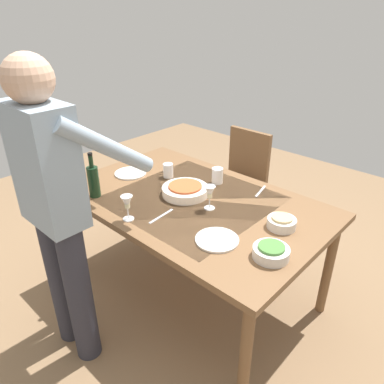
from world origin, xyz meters
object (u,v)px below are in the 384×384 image
Objects in this scene: person_server at (57,205)px; serving_bowl_pasta at (185,190)px; wine_glass_right at (210,193)px; side_bowl_salad at (271,252)px; wine_glass_left at (127,203)px; chair_near at (241,176)px; dinner_plate_near at (217,240)px; dining_table at (192,208)px; side_bowl_bread at (282,222)px; wine_bottle at (94,180)px; dinner_plate_far at (131,173)px; water_cup_near_right at (168,170)px; water_cup_near_left at (217,176)px.

serving_bowl_pasta is (-0.12, -0.80, -0.17)m from person_server.
wine_glass_right is 0.84× the size of side_bowl_salad.
wine_glass_left is at bearing 57.70° from wine_glass_right.
person_server is (-0.07, 1.69, 0.43)m from chair_near.
dinner_plate_near is at bearing 13.91° from side_bowl_salad.
dining_table is at bearing -103.05° from wine_glass_left.
person_server is 1.19m from side_bowl_bread.
wine_bottle is 0.99× the size of serving_bowl_pasta.
dinner_plate_near is at bearing -160.36° from wine_glass_left.
wine_bottle is at bearing 44.68° from serving_bowl_pasta.
chair_near is 1.36m from wine_bottle.
person_server is at bearing 126.88° from wine_bottle.
wine_glass_left is at bearing 96.73° from chair_near.
dinner_plate_near is at bearing 119.97° from chair_near.
wine_glass_right reaches higher than side_bowl_bread.
wine_glass_right is at bearing -42.85° from dinner_plate_near.
dining_table is at bearing 9.05° from side_bowl_bread.
chair_near is at bearing -65.68° from wine_glass_right.
side_bowl_salad is at bearing 131.09° from chair_near.
side_bowl_salad is at bearing 173.11° from dinner_plate_far.
side_bowl_bread reaches higher than dinner_plate_far.
side_bowl_bread reaches higher than dinner_plate_near.
side_bowl_bread is at bearing -165.37° from wine_glass_right.
serving_bowl_pasta is at bearing -7.81° from wine_glass_right.
water_cup_near_right is at bearing -147.20° from dinner_plate_far.
dining_table is 16.74× the size of water_cup_near_right.
water_cup_near_left is (-0.22, 0.62, 0.28)m from chair_near.
serving_bowl_pasta is 1.30× the size of dinner_plate_near.
chair_near is 3.96× the size of dinner_plate_far.
wine_glass_right is 0.35m from dinner_plate_near.
dinner_plate_near is at bearing 151.46° from serving_bowl_pasta.
wine_glass_right is at bearing 163.94° from water_cup_near_right.
serving_bowl_pasta is 0.67m from side_bowl_bread.
water_cup_near_left reaches higher than side_bowl_salad.
chair_near is at bearing -48.91° from side_bowl_salad.
side_bowl_bread is at bearing 136.09° from chair_near.
wine_bottle reaches higher than dining_table.
wine_bottle reaches higher than wine_glass_right.
water_cup_near_left is 0.64m from dinner_plate_far.
dining_table is 11.12× the size of wine_glass_right.
chair_near reaches higher than water_cup_near_right.
water_cup_near_left is at bearing -98.17° from serving_bowl_pasta.
wine_bottle is 1.29× the size of dinner_plate_near.
dinner_plate_near is at bearing 129.32° from water_cup_near_left.
wine_glass_left reaches higher than dinner_plate_far.
wine_glass_right is (-0.16, 0.02, 0.17)m from dining_table.
wine_bottle is 0.40m from dinner_plate_far.
person_server is 7.34× the size of dinner_plate_near.
wine_glass_left is (-0.09, -0.36, -0.10)m from person_server.
dining_table is 0.72m from side_bowl_salad.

